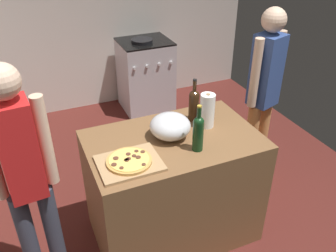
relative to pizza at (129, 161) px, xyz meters
name	(u,v)px	position (x,y,z in m)	size (l,w,h in m)	color
ground_plane	(147,164)	(0.50, 1.11, -0.95)	(4.00, 3.71, 0.02)	#511E19
kitchen_wall_rear	(98,5)	(0.50, 2.71, 0.36)	(4.00, 0.10, 2.60)	beige
counter	(173,188)	(0.38, 0.16, -0.49)	(1.24, 0.77, 0.91)	brown
cutting_board	(129,163)	(0.00, 0.00, -0.02)	(0.40, 0.32, 0.02)	tan
pizza	(129,161)	(0.00, 0.00, 0.00)	(0.29, 0.29, 0.03)	tan
mixing_bowl	(170,126)	(0.37, 0.20, 0.06)	(0.29, 0.29, 0.18)	#B2B2B7
paper_towel_roll	(207,111)	(0.68, 0.23, 0.10)	(0.11, 0.11, 0.26)	white
wine_bottle_amber	(194,104)	(0.63, 0.35, 0.11)	(0.08, 0.08, 0.34)	#331E0F
wine_bottle_clear	(198,132)	(0.48, -0.02, 0.11)	(0.07, 0.07, 0.34)	#143819
stove	(146,75)	(0.95, 2.31, -0.48)	(0.63, 0.58, 0.96)	#B7B7BC
person_in_stripes	(26,176)	(-0.62, 0.08, 0.02)	(0.37, 0.22, 1.66)	#383D4C
person_in_red	(263,90)	(1.39, 0.49, 0.02)	(0.37, 0.26, 1.67)	#D88C4C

